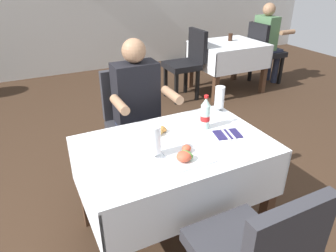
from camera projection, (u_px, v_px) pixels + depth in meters
The scene contains 15 objects.
ground_plane at pixel (165, 240), 2.22m from camera, with size 11.00×11.00×0.00m, color #382619.
main_dining_table at pixel (175, 166), 2.06m from camera, with size 1.22×0.80×0.73m.
chair_far_diner_seat at pixel (133, 120), 2.70m from camera, with size 0.44×0.50×0.97m.
seated_diner_far at pixel (139, 107), 2.55m from camera, with size 0.50×0.46×1.26m.
plate_near_camera at pixel (187, 155), 1.82m from camera, with size 0.25×0.25×0.07m.
plate_far_diner at pixel (158, 134), 2.06m from camera, with size 0.26×0.26×0.06m.
beer_glass_left at pixel (220, 98), 2.38m from camera, with size 0.07×0.07×0.20m.
beer_glass_middle at pixel (154, 141), 1.79m from camera, with size 0.08×0.08×0.21m.
cola_bottle_primary at pixel (205, 114), 2.13m from camera, with size 0.07×0.07×0.25m.
napkin_cutlery_set at pixel (228, 134), 2.09m from camera, with size 0.20×0.20×0.01m.
background_dining_table at pixel (228, 55), 4.68m from camera, with size 0.99×0.82×0.73m.
background_chair_left at pixel (187, 60), 4.40m from camera, with size 0.50×0.44×0.97m.
background_chair_right at pixel (264, 50), 4.96m from camera, with size 0.50×0.44×0.97m.
background_patron at pixel (268, 40), 4.90m from camera, with size 0.46×0.50×1.26m.
background_table_tumbler at pixel (230, 37), 4.69m from camera, with size 0.06×0.06×0.11m, color black.
Camera 1 is at (-0.69, -1.44, 1.74)m, focal length 33.24 mm.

